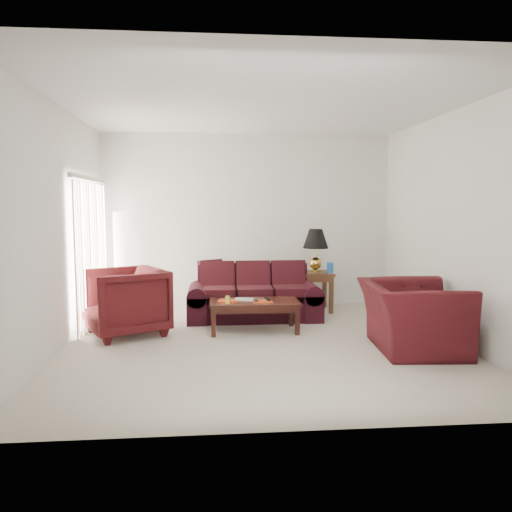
% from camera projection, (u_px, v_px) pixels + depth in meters
% --- Properties ---
extents(floor, '(5.00, 5.00, 0.00)m').
position_uv_depth(floor, '(262.00, 344.00, 6.40)').
color(floor, beige).
rests_on(floor, ground).
extents(blinds, '(0.10, 2.00, 2.16)m').
position_uv_depth(blinds, '(90.00, 252.00, 7.37)').
color(blinds, silver).
rests_on(blinds, ground).
extents(sofa, '(2.08, 0.95, 0.84)m').
position_uv_depth(sofa, '(254.00, 292.00, 7.77)').
color(sofa, black).
rests_on(sofa, ground).
extents(throw_pillow, '(0.46, 0.38, 0.43)m').
position_uv_depth(throw_pillow, '(211.00, 272.00, 8.16)').
color(throw_pillow, black).
rests_on(throw_pillow, sofa).
extents(end_table, '(0.64, 0.64, 0.66)m').
position_uv_depth(end_table, '(313.00, 291.00, 8.40)').
color(end_table, '#4F221B').
rests_on(end_table, ground).
extents(table_lamp, '(0.54, 0.54, 0.72)m').
position_uv_depth(table_lamp, '(316.00, 250.00, 8.39)').
color(table_lamp, '#B18C37').
rests_on(table_lamp, end_table).
extents(clock, '(0.16, 0.10, 0.15)m').
position_uv_depth(clock, '(302.00, 269.00, 8.20)').
color(clock, silver).
rests_on(clock, end_table).
extents(blue_canister, '(0.14, 0.14, 0.17)m').
position_uv_depth(blue_canister, '(330.00, 268.00, 8.24)').
color(blue_canister, blue).
rests_on(blue_canister, end_table).
extents(picture_frame, '(0.14, 0.17, 0.05)m').
position_uv_depth(picture_frame, '(301.00, 266.00, 8.48)').
color(picture_frame, silver).
rests_on(picture_frame, end_table).
extents(floor_lamp, '(0.28, 0.28, 1.69)m').
position_uv_depth(floor_lamp, '(122.00, 262.00, 8.12)').
color(floor_lamp, white).
rests_on(floor_lamp, ground).
extents(armchair_left, '(1.35, 1.34, 0.92)m').
position_uv_depth(armchair_left, '(125.00, 302.00, 6.81)').
color(armchair_left, '#3D0E10').
rests_on(armchair_left, ground).
extents(armchair_right, '(1.20, 1.35, 0.83)m').
position_uv_depth(armchair_right, '(412.00, 317.00, 6.11)').
color(armchair_right, '#3B0D12').
rests_on(armchair_right, ground).
extents(coffee_table, '(1.36, 0.89, 0.44)m').
position_uv_depth(coffee_table, '(254.00, 316.00, 7.03)').
color(coffee_table, black).
rests_on(coffee_table, ground).
extents(magazine_red, '(0.32, 0.27, 0.02)m').
position_uv_depth(magazine_red, '(228.00, 301.00, 6.93)').
color(magazine_red, '#BF3813').
rests_on(magazine_red, coffee_table).
extents(magazine_white, '(0.32, 0.27, 0.02)m').
position_uv_depth(magazine_white, '(245.00, 299.00, 7.06)').
color(magazine_white, beige).
rests_on(magazine_white, coffee_table).
extents(magazine_orange, '(0.28, 0.21, 0.02)m').
position_uv_depth(magazine_orange, '(262.00, 302.00, 6.91)').
color(magazine_orange, '#BB4216').
rests_on(magazine_orange, coffee_table).
extents(remote_a, '(0.06, 0.15, 0.02)m').
position_uv_depth(remote_a, '(256.00, 300.00, 6.92)').
color(remote_a, black).
rests_on(remote_a, coffee_table).
extents(remote_b, '(0.07, 0.19, 0.02)m').
position_uv_depth(remote_b, '(267.00, 299.00, 7.00)').
color(remote_b, black).
rests_on(remote_b, coffee_table).
extents(yellow_glass, '(0.07, 0.07, 0.11)m').
position_uv_depth(yellow_glass, '(228.00, 300.00, 6.80)').
color(yellow_glass, yellow).
rests_on(yellow_glass, coffee_table).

